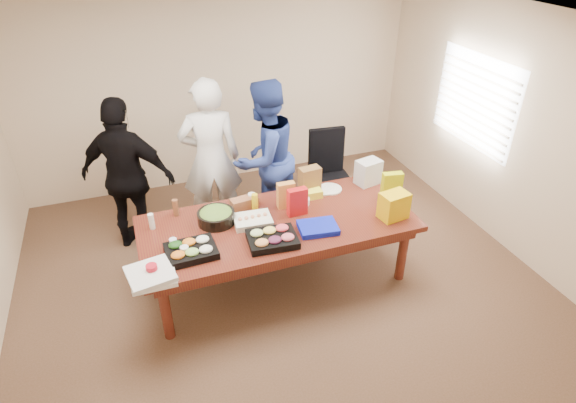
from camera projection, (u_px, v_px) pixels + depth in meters
name	position (u px, v px, depth m)	size (l,w,h in m)	color
floor	(279.00, 278.00, 5.27)	(5.50, 5.00, 0.02)	#47301E
ceiling	(275.00, 21.00, 3.84)	(5.50, 5.00, 0.02)	white
wall_back	(219.00, 90.00, 6.55)	(5.50, 0.04, 2.70)	beige
wall_front	(426.00, 375.00, 2.55)	(5.50, 0.04, 2.70)	beige
wall_right	(509.00, 131.00, 5.34)	(0.04, 5.00, 2.70)	beige
window_panel	(474.00, 101.00, 5.74)	(0.03, 1.40, 1.10)	white
window_blinds	(472.00, 101.00, 5.73)	(0.04, 1.36, 1.00)	beige
conference_table	(278.00, 250.00, 5.07)	(2.80, 1.20, 0.75)	#4C1C0F
office_chair	(332.00, 179.00, 6.05)	(0.56, 0.56, 1.10)	black
person_center	(211.00, 159.00, 5.58)	(0.71, 0.47, 1.95)	white
person_right	(265.00, 158.00, 5.67)	(0.92, 0.72, 1.89)	navy
person_left	(128.00, 177.00, 5.33)	(1.08, 0.45, 1.84)	black
veggie_tray	(191.00, 251.00, 4.39)	(0.46, 0.36, 0.07)	black
fruit_tray	(272.00, 239.00, 4.55)	(0.47, 0.37, 0.07)	black
sheet_cake	(253.00, 220.00, 4.82)	(0.38, 0.28, 0.07)	white
salad_bowl	(216.00, 217.00, 4.82)	(0.38, 0.38, 0.12)	black
chip_bag_blue	(318.00, 228.00, 4.72)	(0.38, 0.28, 0.06)	#0C1BBE
chip_bag_red	(297.00, 202.00, 4.91)	(0.21, 0.08, 0.30)	red
chip_bag_yellow	(392.00, 187.00, 5.15)	(0.22, 0.09, 0.33)	#C4D309
chip_bag_orange	(286.00, 195.00, 5.03)	(0.19, 0.08, 0.29)	#D5873B
mayo_jar	(252.00, 199.00, 5.11)	(0.09, 0.09, 0.13)	white
mustard_bottle	(255.00, 202.00, 5.01)	(0.07, 0.07, 0.19)	yellow
dressing_bottle	(176.00, 208.00, 4.92)	(0.06, 0.06, 0.19)	brown
ranch_bottle	(151.00, 221.00, 4.72)	(0.06, 0.06, 0.17)	white
banana_bunch	(310.00, 194.00, 5.26)	(0.26, 0.15, 0.09)	#F6F434
bread_loaf	(244.00, 203.00, 5.06)	(0.29, 0.13, 0.12)	brown
kraft_bag	(310.00, 180.00, 5.29)	(0.23, 0.13, 0.30)	brown
red_cup	(152.00, 271.00, 4.10)	(0.10, 0.10, 0.13)	red
clear_cup_a	(185.00, 252.00, 4.35)	(0.08, 0.08, 0.11)	white
clear_cup_b	(173.00, 243.00, 4.47)	(0.07, 0.07, 0.10)	silver
pizza_box_lower	(153.00, 276.00, 4.12)	(0.38, 0.38, 0.04)	white
pizza_box_upper	(150.00, 274.00, 4.07)	(0.38, 0.38, 0.04)	silver
plate_a	(330.00, 189.00, 5.41)	(0.27, 0.27, 0.02)	white
plate_b	(323.00, 190.00, 5.39)	(0.23, 0.23, 0.01)	silver
dip_bowl_a	(302.00, 201.00, 5.14)	(0.16, 0.16, 0.06)	beige
dip_bowl_b	(222.00, 214.00, 4.93)	(0.13, 0.13, 0.05)	beige
grocery_bag_white	(368.00, 172.00, 5.47)	(0.27, 0.19, 0.29)	silver
grocery_bag_yellow	(394.00, 206.00, 4.86)	(0.28, 0.20, 0.28)	yellow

